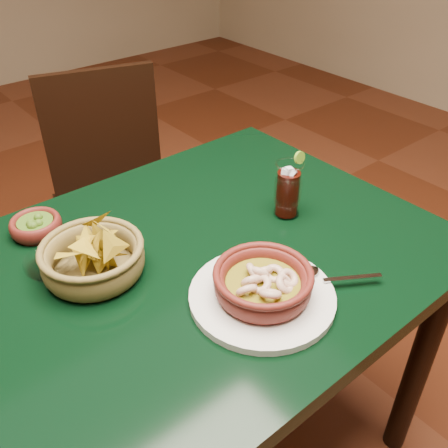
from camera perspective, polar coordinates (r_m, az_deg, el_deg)
dining_table at (r=1.09m, az=-6.45°, el=-9.13°), size 1.20×0.80×0.75m
dining_chair at (r=1.78m, az=-12.17°, el=3.36°), size 0.51×0.51×0.89m
shrimp_plate at (r=0.93m, az=4.48°, el=-7.08°), size 0.35×0.27×0.08m
chip_basket at (r=1.01m, az=-14.73°, el=-3.76°), size 0.24×0.24×0.15m
guacamole_ramekin at (r=1.17m, az=-20.71°, el=-0.15°), size 0.13×0.13×0.04m
cola_drink at (r=1.15m, az=7.31°, el=3.92°), size 0.13×0.13×0.15m
glass_ashtray at (r=1.07m, az=-19.13°, el=-4.10°), size 0.12×0.12×0.03m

